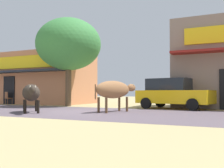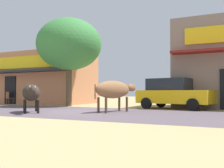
{
  "view_description": "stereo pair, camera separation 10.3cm",
  "coord_description": "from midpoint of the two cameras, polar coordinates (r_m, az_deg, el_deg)",
  "views": [
    {
      "loc": [
        6.6,
        -10.21,
        0.9
      ],
      "look_at": [
        1.49,
        1.04,
        1.29
      ],
      "focal_mm": 41.38,
      "sensor_mm": 36.0,
      "label": 1
    },
    {
      "loc": [
        6.69,
        -10.17,
        0.9
      ],
      "look_at": [
        1.49,
        1.04,
        1.29
      ],
      "focal_mm": 41.38,
      "sensor_mm": 36.0,
      "label": 2
    }
  ],
  "objects": [
    {
      "name": "asphalt_road",
      "position": [
        12.2,
        -8.69,
        -6.01
      ],
      "size": [
        72.0,
        6.29,
        0.0
      ],
      "primitive_type": "cube",
      "color": "#5B4E57",
      "rests_on": "ground"
    },
    {
      "name": "ground",
      "position": [
        12.2,
        -8.69,
        -6.02
      ],
      "size": [
        80.0,
        80.0,
        0.0
      ],
      "primitive_type": "plane",
      "color": "tan"
    },
    {
      "name": "cow_far_dark",
      "position": [
        11.71,
        0.2,
        -1.31
      ],
      "size": [
        1.33,
        2.63,
        1.42
      ],
      "color": "#94643E",
      "rests_on": "ground"
    },
    {
      "name": "cafe_chair_near_tree",
      "position": [
        20.74,
        -22.15,
        -2.75
      ],
      "size": [
        0.55,
        0.55,
        0.92
      ],
      "color": "brown",
      "rests_on": "ground"
    },
    {
      "name": "parked_hatchback_car",
      "position": [
        14.37,
        13.15,
        -2.0
      ],
      "size": [
        4.2,
        2.55,
        1.64
      ],
      "color": "yellow",
      "rests_on": "ground"
    },
    {
      "name": "roadside_tree",
      "position": [
        17.04,
        -9.74,
        8.59
      ],
      "size": [
        4.17,
        4.17,
        5.65
      ],
      "color": "brown",
      "rests_on": "ground"
    },
    {
      "name": "cow_near_brown",
      "position": [
        11.92,
        -17.66,
        -1.89
      ],
      "size": [
        2.09,
        2.11,
        1.25
      ],
      "color": "#2D251E",
      "rests_on": "ground"
    },
    {
      "name": "storefront_left_cafe",
      "position": [
        21.64,
        -15.17,
        1.17
      ],
      "size": [
        7.67,
        5.26,
        3.99
      ],
      "color": "#C37B53",
      "rests_on": "ground"
    }
  ]
}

